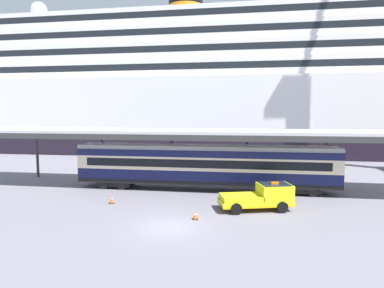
{
  "coord_description": "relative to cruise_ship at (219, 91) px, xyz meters",
  "views": [
    {
      "loc": [
        4.52,
        -19.56,
        7.01
      ],
      "look_at": [
        0.29,
        7.14,
        4.5
      ],
      "focal_mm": 31.07,
      "sensor_mm": 36.0,
      "label": 1
    }
  ],
  "objects": [
    {
      "name": "traffic_cone_mid",
      "position": [
        -5.12,
        -42.28,
        -10.97
      ],
      "size": [
        0.36,
        0.36,
        0.72
      ],
      "color": "black",
      "rests_on": "ground"
    },
    {
      "name": "train_carriage",
      "position": [
        1.48,
        -36.53,
        -9.01
      ],
      "size": [
        23.35,
        2.81,
        4.11
      ],
      "color": "black",
      "rests_on": "ground"
    },
    {
      "name": "platform_canopy",
      "position": [
        1.48,
        -36.11,
        -6.08
      ],
      "size": [
        45.39,
        6.45,
        5.47
      ],
      "color": "#BABABA",
      "rests_on": "ground"
    },
    {
      "name": "ground_plane",
      "position": [
        0.51,
        -46.72,
        -11.32
      ],
      "size": [
        400.0,
        400.0,
        0.0
      ],
      "primitive_type": "plane",
      "color": "slate"
    },
    {
      "name": "traffic_cone_near",
      "position": [
        1.88,
        -45.08,
        -11.03
      ],
      "size": [
        0.36,
        0.36,
        0.59
      ],
      "color": "black",
      "rests_on": "ground"
    },
    {
      "name": "cruise_ship",
      "position": [
        0.0,
        0.0,
        0.0
      ],
      "size": [
        136.44,
        30.35,
        32.93
      ],
      "color": "black",
      "rests_on": "ground"
    },
    {
      "name": "service_truck",
      "position": [
        6.37,
        -42.05,
        -10.33
      ],
      "size": [
        5.56,
        3.39,
        2.02
      ],
      "color": "yellow",
      "rests_on": "ground"
    }
  ]
}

